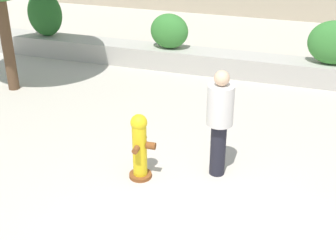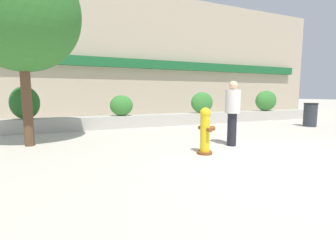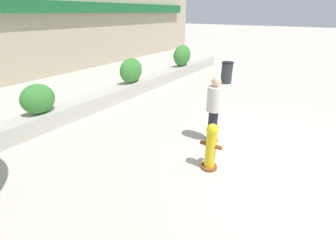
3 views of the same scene
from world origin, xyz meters
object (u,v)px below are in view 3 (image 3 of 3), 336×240
at_px(pedestrian, 214,106).
at_px(trash_bin, 227,73).
at_px(hedge_bush_1, 38,99).
at_px(hedge_bush_3, 182,56).
at_px(hedge_bush_2, 131,71).
at_px(fire_hydrant, 211,146).

distance_m(pedestrian, trash_bin, 5.74).
bearing_deg(hedge_bush_1, hedge_bush_3, 0.00).
relative_size(hedge_bush_2, hedge_bush_3, 0.86).
bearing_deg(hedge_bush_2, pedestrian, -110.26).
xyz_separation_m(hedge_bush_2, pedestrian, (-1.61, -4.36, -0.00)).
bearing_deg(trash_bin, hedge_bush_1, 161.22).
relative_size(hedge_bush_1, hedge_bush_2, 0.83).
relative_size(fire_hydrant, trash_bin, 1.07).
distance_m(hedge_bush_3, pedestrian, 7.04).
xyz_separation_m(hedge_bush_1, hedge_bush_2, (3.78, 0.00, 0.07)).
relative_size(fire_hydrant, pedestrian, 0.62).
xyz_separation_m(hedge_bush_1, fire_hydrant, (1.06, -4.83, -0.37)).
bearing_deg(hedge_bush_3, fire_hydrant, -143.97).
relative_size(hedge_bush_3, trash_bin, 1.29).
distance_m(hedge_bush_1, hedge_bush_2, 3.78).
bearing_deg(pedestrian, hedge_bush_3, 38.25).
xyz_separation_m(hedge_bush_3, pedestrian, (-5.53, -4.36, -0.05)).
distance_m(fire_hydrant, pedestrian, 1.28).
bearing_deg(hedge_bush_1, hedge_bush_2, 0.00).
height_order(hedge_bush_2, trash_bin, hedge_bush_2).
bearing_deg(hedge_bush_3, pedestrian, -141.75).
bearing_deg(trash_bin, hedge_bush_2, 145.95).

